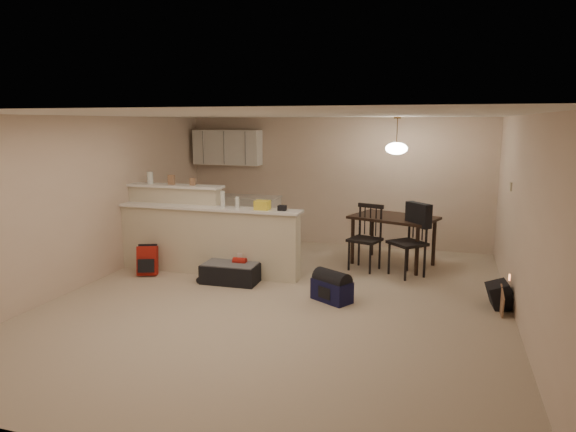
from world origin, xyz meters
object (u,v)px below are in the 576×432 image
at_px(dining_chair_near, 365,238).
at_px(navy_duffel, 332,291).
at_px(suitcase, 232,273).
at_px(black_daypack, 500,295).
at_px(dining_table, 394,222).
at_px(pendant_lamp, 396,148).
at_px(dining_chair_far, 407,241).
at_px(red_backpack, 148,261).

height_order(dining_chair_near, navy_duffel, dining_chair_near).
relative_size(suitcase, black_daypack, 2.30).
bearing_deg(dining_chair_near, dining_table, 65.01).
relative_size(dining_table, pendant_lamp, 2.53).
height_order(pendant_lamp, dining_chair_far, pendant_lamp).
bearing_deg(pendant_lamp, dining_chair_far, -65.09).
height_order(dining_chair_far, navy_duffel, dining_chair_far).
distance_m(suitcase, red_backpack, 1.43).
relative_size(red_backpack, black_daypack, 1.25).
height_order(dining_table, suitcase, dining_table).
xyz_separation_m(dining_chair_near, suitcase, (-1.84, -1.25, -0.40)).
relative_size(navy_duffel, black_daypack, 1.46).
bearing_deg(dining_chair_near, red_backpack, -140.70).
height_order(dining_table, black_daypack, dining_table).
distance_m(red_backpack, black_daypack, 5.25).
distance_m(suitcase, black_daypack, 3.82).
bearing_deg(red_backpack, navy_duffel, -27.28).
bearing_deg(dining_chair_far, black_daypack, 5.61).
bearing_deg(pendant_lamp, suitcase, -142.90).
bearing_deg(black_daypack, red_backpack, 85.10).
bearing_deg(suitcase, navy_duffel, -14.91).
bearing_deg(navy_duffel, suitcase, -162.80).
bearing_deg(dining_chair_near, pendant_lamp, 65.01).
distance_m(red_backpack, navy_duffel, 3.10).
xyz_separation_m(pendant_lamp, dining_chair_far, (0.28, -0.60, -1.42)).
bearing_deg(pendant_lamp, dining_chair_near, -132.48).
height_order(dining_table, dining_chair_far, dining_chair_far).
height_order(pendant_lamp, navy_duffel, pendant_lamp).
bearing_deg(red_backpack, dining_chair_far, -4.75).
distance_m(dining_table, dining_chair_near, 0.65).
distance_m(suitcase, navy_duffel, 1.70).
xyz_separation_m(suitcase, navy_duffel, (1.65, -0.39, 0.00)).
xyz_separation_m(dining_chair_far, black_daypack, (1.29, -1.08, -0.40)).
bearing_deg(dining_chair_far, suitcase, -110.96).
relative_size(dining_chair_far, black_daypack, 3.08).
distance_m(pendant_lamp, navy_duffel, 2.85).
height_order(suitcase, red_backpack, red_backpack).
relative_size(dining_table, dining_chair_far, 1.38).
height_order(dining_chair_near, dining_chair_far, dining_chair_far).
xyz_separation_m(dining_chair_near, black_daypack, (1.98, -1.22, -0.38)).
relative_size(dining_chair_near, dining_chair_far, 0.95).
bearing_deg(navy_duffel, black_daypack, 41.43).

